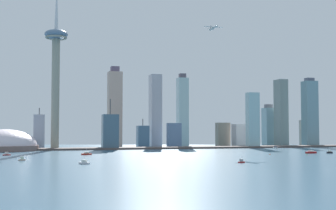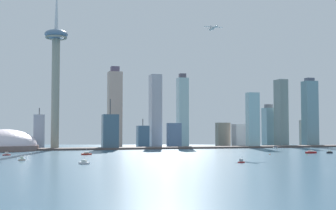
{
  "view_description": "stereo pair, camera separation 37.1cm",
  "coord_description": "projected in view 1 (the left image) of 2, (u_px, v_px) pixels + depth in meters",
  "views": [
    {
      "loc": [
        -233.38,
        -332.63,
        33.09
      ],
      "look_at": [
        -19.88,
        422.18,
        75.62
      ],
      "focal_mm": 48.5,
      "sensor_mm": 36.0,
      "label": 1
    },
    {
      "loc": [
        -233.02,
        -332.73,
        33.09
      ],
      "look_at": [
        -19.88,
        422.18,
        75.62
      ],
      "focal_mm": 48.5,
      "sensor_mm": 36.0,
      "label": 2
    }
  ],
  "objects": [
    {
      "name": "ground_plane",
      "position": [
        327.0,
        169.0,
        381.24
      ],
      "size": [
        6000.0,
        6000.0,
        0.0
      ],
      "primitive_type": "plane",
      "color": "#33556D"
    },
    {
      "name": "skyscraper_8",
      "position": [
        39.0,
        132.0,
        779.45
      ],
      "size": [
        18.54,
        26.01,
        70.5
      ],
      "color": "#8D97AB",
      "rests_on": "ground"
    },
    {
      "name": "skyscraper_4",
      "position": [
        182.0,
        111.0,
        902.76
      ],
      "size": [
        20.07,
        21.47,
        144.76
      ],
      "color": "#A5C6C7",
      "rests_on": "ground"
    },
    {
      "name": "skyscraper_3",
      "position": [
        155.0,
        110.0,
        901.25
      ],
      "size": [
        21.4,
        26.53,
        142.35
      ],
      "color": "#B0AEB7",
      "rests_on": "ground"
    },
    {
      "name": "boat_6",
      "position": [
        330.0,
        152.0,
        633.24
      ],
      "size": [
        10.4,
        6.65,
        8.7
      ],
      "rotation": [
        0.0,
        0.0,
        3.51
      ],
      "color": "black",
      "rests_on": "ground"
    },
    {
      "name": "waterfront_pier",
      "position": [
        179.0,
        148.0,
        788.77
      ],
      "size": [
        753.78,
        40.33,
        3.06
      ],
      "primitive_type": "cube",
      "color": "#584B47",
      "rests_on": "ground"
    },
    {
      "name": "skyscraper_13",
      "position": [
        281.0,
        113.0,
        930.92
      ],
      "size": [
        18.83,
        27.31,
        135.7
      ],
      "color": "gray",
      "rests_on": "ground"
    },
    {
      "name": "skyscraper_10",
      "position": [
        143.0,
        136.0,
        863.73
      ],
      "size": [
        21.57,
        20.5,
        53.65
      ],
      "color": "#486B89",
      "rests_on": "ground"
    },
    {
      "name": "skyscraper_6",
      "position": [
        223.0,
        134.0,
        906.09
      ],
      "size": [
        26.91,
        15.31,
        46.79
      ],
      "color": "gray",
      "rests_on": "ground"
    },
    {
      "name": "boat_0",
      "position": [
        86.0,
        154.0,
        592.47
      ],
      "size": [
        13.94,
        8.44,
        9.11
      ],
      "rotation": [
        0.0,
        0.0,
        3.49
      ],
      "color": "#AE2619",
      "rests_on": "ground"
    },
    {
      "name": "boat_1",
      "position": [
        241.0,
        161.0,
        451.04
      ],
      "size": [
        8.3,
        6.58,
        7.36
      ],
      "rotation": [
        0.0,
        0.0,
        0.53
      ],
      "color": "#B32525",
      "rests_on": "ground"
    },
    {
      "name": "stadium_dome",
      "position": [
        4.0,
        146.0,
        709.3
      ],
      "size": [
        105.67,
        105.67,
        50.56
      ],
      "color": "#7B5F59",
      "rests_on": "ground"
    },
    {
      "name": "skyscraper_7",
      "position": [
        253.0,
        120.0,
        829.28
      ],
      "size": [
        21.97,
        14.51,
        100.77
      ],
      "color": "#9BC4C9",
      "rests_on": "ground"
    },
    {
      "name": "observation_tower",
      "position": [
        56.0,
        62.0,
        752.92
      ],
      "size": [
        38.27,
        38.27,
        285.27
      ],
      "color": "gray",
      "rests_on": "ground"
    },
    {
      "name": "channel_buoy_0",
      "position": [
        270.0,
        154.0,
        597.25
      ],
      "size": [
        1.78,
        1.78,
        1.67
      ],
      "primitive_type": "cone",
      "color": "#E54C19",
      "rests_on": "ground"
    },
    {
      "name": "skyscraper_11",
      "position": [
        305.0,
        132.0,
        960.62
      ],
      "size": [
        18.86,
        19.18,
        57.69
      ],
      "color": "#A39B91",
      "rests_on": "ground"
    },
    {
      "name": "boat_5",
      "position": [
        22.0,
        159.0,
        482.93
      ],
      "size": [
        7.36,
        3.79,
        4.21
      ],
      "rotation": [
        0.0,
        0.0,
        3.43
      ],
      "color": "beige",
      "rests_on": "ground"
    },
    {
      "name": "boat_7",
      "position": [
        84.0,
        163.0,
        432.99
      ],
      "size": [
        10.53,
        9.89,
        8.14
      ],
      "rotation": [
        0.0,
        0.0,
        5.56
      ],
      "color": "white",
      "rests_on": "ground"
    },
    {
      "name": "boat_2",
      "position": [
        311.0,
        152.0,
        631.32
      ],
      "size": [
        18.02,
        8.06,
        8.95
      ],
      "rotation": [
        0.0,
        0.0,
        0.21
      ],
      "color": "#A91819",
      "rests_on": "ground"
    },
    {
      "name": "skyscraper_9",
      "position": [
        310.0,
        113.0,
        895.41
      ],
      "size": [
        25.42,
        22.44,
        135.29
      ],
      "color": "#6D939E",
      "rests_on": "ground"
    },
    {
      "name": "boat_4",
      "position": [
        7.0,
        154.0,
        580.34
      ],
      "size": [
        10.15,
        3.71,
        4.24
      ],
      "rotation": [
        0.0,
        0.0,
        0.08
      ],
      "color": "#A72828",
      "rests_on": "ground"
    },
    {
      "name": "skyscraper_0",
      "position": [
        269.0,
        126.0,
        957.39
      ],
      "size": [
        21.46,
        23.74,
        86.33
      ],
      "color": "#7A9EA8",
      "rests_on": "ground"
    },
    {
      "name": "skyscraper_5",
      "position": [
        115.0,
        108.0,
        870.78
      ],
      "size": [
        26.06,
        24.81,
        154.5
      ],
      "color": "#C4A797",
      "rests_on": "ground"
    },
    {
      "name": "channel_buoy_1",
      "position": [
        307.0,
        154.0,
        595.25
      ],
      "size": [
        1.03,
        1.03,
        2.23
      ],
      "primitive_type": "cone",
      "color": "green",
      "rests_on": "ground"
    },
    {
      "name": "skyscraper_2",
      "position": [
        239.0,
        135.0,
        886.77
      ],
      "size": [
        22.93,
        23.25,
        43.56
      ],
      "color": "beige",
      "rests_on": "ground"
    },
    {
      "name": "airplane",
      "position": [
        214.0,
        28.0,
        802.01
      ],
      "size": [
        34.27,
        33.23,
        8.74
      ],
      "rotation": [
        0.0,
        0.0,
        4.71
      ],
      "color": "#B4C4C6"
    },
    {
      "name": "skyscraper_1",
      "position": [
        174.0,
        135.0,
        866.06
      ],
      "size": [
        25.59,
        15.66,
        45.49
      ],
      "color": "slate",
      "rests_on": "ground"
    },
    {
      "name": "boat_3",
      "position": [
        276.0,
        148.0,
        769.84
      ],
      "size": [
        7.99,
        16.7,
        5.22
      ],
      "rotation": [
        0.0,
        0.0,
        1.37
      ],
      "color": "white",
      "rests_on": "ground"
    },
    {
      "name": "skyscraper_12",
      "position": [
        110.0,
        132.0,
        756.25
      ],
      "size": [
        26.3,
        23.71,
        84.62
      ],
      "color": "#446175",
      "rests_on": "ground"
    }
  ]
}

